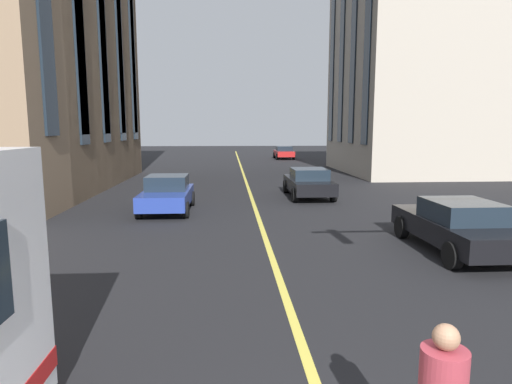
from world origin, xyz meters
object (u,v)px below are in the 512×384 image
Objects in this scene: car_blue_near at (167,194)px; car_black_oncoming at (458,225)px; car_black_trailing at (308,182)px; car_red_mid at (284,152)px.

car_black_oncoming is at bearing -126.14° from car_blue_near.
car_black_oncoming is (-6.10, -8.36, 0.00)m from car_blue_near.
car_red_mid is at bearing -4.82° from car_black_trailing.
car_black_trailing is 1.00× the size of car_red_mid.
car_red_mid is (35.49, 0.00, 0.00)m from car_black_oncoming.
car_black_oncoming and car_black_trailing have the same top height.
car_blue_near is 30.55m from car_red_mid.
car_black_trailing is (9.29, 2.21, 0.00)m from car_black_oncoming.
car_red_mid is (29.38, -8.36, 0.00)m from car_blue_near.
car_blue_near reaches higher than car_black_trailing.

